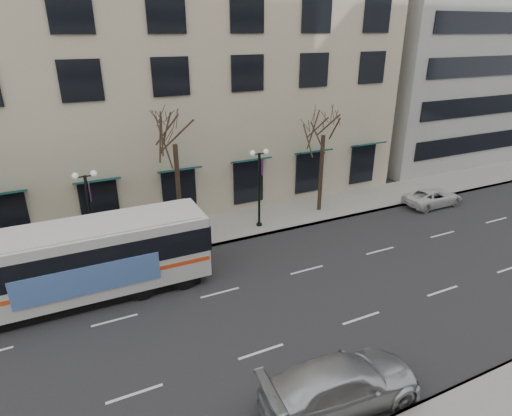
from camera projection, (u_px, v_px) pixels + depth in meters
ground at (238, 319)px, 19.06m from camera, size 160.00×160.00×0.00m
sidewalk_far at (254, 222)px, 28.50m from camera, size 80.00×4.00×0.15m
building_hotel at (96, 28)px, 31.10m from camera, size 40.00×20.00×24.00m
tree_far_mid at (174, 127)px, 23.71m from camera, size 3.60×3.60×8.55m
tree_far_right at (324, 121)px, 27.86m from camera, size 3.60×3.60×8.06m
lamp_post_left at (91, 212)px, 22.76m from camera, size 1.22×0.45×5.21m
lamp_post_right at (259, 185)px, 26.73m from camera, size 1.22×0.45×5.21m
city_bus at (61, 264)px, 19.53m from camera, size 13.70×3.07×3.71m
silver_car at (342, 384)px, 14.51m from camera, size 5.91×2.73×1.67m
white_pickup at (433, 197)px, 31.17m from camera, size 4.52×2.09×1.25m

